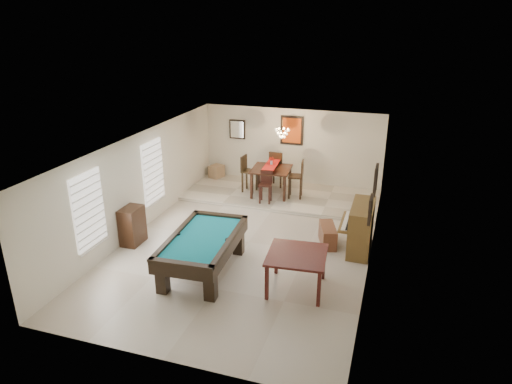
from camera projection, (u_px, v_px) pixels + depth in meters
The scene contains 26 objects.
ground_plane at pixel (249, 242), 11.63m from camera, with size 6.00×9.00×0.02m, color beige.
wall_back at pixel (292, 148), 15.16m from camera, with size 6.00×0.04×2.60m, color silver.
wall_front at pixel (157, 294), 7.15m from camera, with size 6.00×0.04×2.60m, color silver.
wall_left at pixel (141, 182), 12.01m from camera, with size 0.04×9.00×2.60m, color silver.
wall_right at pixel (374, 209), 10.31m from camera, with size 0.04×9.00×2.60m, color silver.
ceiling at pixel (248, 143), 10.69m from camera, with size 6.00×9.00×0.04m, color white.
dining_step at pixel (281, 196), 14.49m from camera, with size 6.00×2.50×0.12m, color beige.
window_left_front at pixel (89, 210), 10.01m from camera, with size 0.06×1.00×1.70m, color white.
window_left_rear at pixel (153, 172), 12.50m from camera, with size 0.06×1.00×1.70m, color white.
pool_table at pixel (203, 254), 10.16m from camera, with size 1.37×2.52×0.84m, color black, non-canonical shape.
square_table at pixel (296, 271), 9.49m from camera, with size 1.20×1.20×0.83m, color #38120E, non-canonical shape.
upright_piano at pixel (355, 227), 11.10m from camera, with size 0.79×1.41×1.18m, color brown, non-canonical shape.
piano_bench at pixel (328, 235), 11.44m from camera, with size 0.35×0.89×0.50m, color brown.
apothecary_chest at pixel (132, 226), 11.41m from camera, with size 0.43×0.64×0.96m, color black.
dining_table at pixel (271, 179), 14.28m from camera, with size 1.18×1.18×0.98m, color black, non-canonical shape.
flower_vase at pixel (271, 161), 14.06m from camera, with size 0.15×0.15×0.25m, color #9E1A0D, non-canonical shape.
dining_chair_south at pixel (265, 187), 13.65m from camera, with size 0.36×0.36×0.98m, color black, non-canonical shape.
dining_chair_north at pixel (277, 168), 14.95m from camera, with size 0.45×0.45×1.20m, color black, non-canonical shape.
dining_chair_west at pixel (249, 174), 14.48m from camera, with size 0.43×0.43×1.17m, color black, non-canonical shape.
dining_chair_east at pixel (296, 179), 14.00m from camera, with size 0.44×0.44×1.18m, color black, non-canonical shape.
corner_bench at pixel (216, 171), 15.91m from camera, with size 0.38×0.47×0.42m, color #9D7955.
chandelier at pixel (282, 130), 13.68m from camera, with size 0.44×0.44×0.60m, color #FFE5B2, non-canonical shape.
back_painting at pixel (292, 130), 14.91m from camera, with size 0.75×0.06×0.95m, color #D84C14.
back_mirror at pixel (237, 129), 15.48m from camera, with size 0.55×0.06×0.65m, color white.
right_picture_upper at pixel (376, 180), 10.37m from camera, with size 0.06×0.55×0.65m, color slate.
right_picture_lower at pixel (370, 209), 9.28m from camera, with size 0.06×0.45×0.55m, color gray.
Camera 1 is at (3.33, -9.84, 5.36)m, focal length 32.00 mm.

